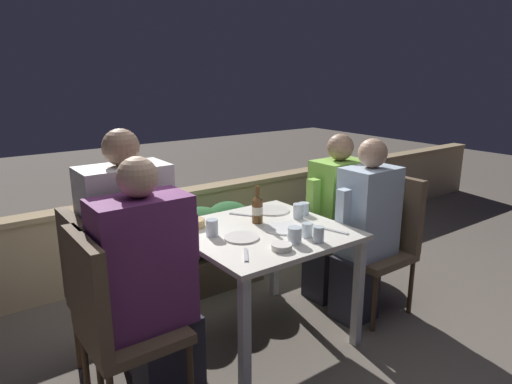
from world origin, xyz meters
name	(u,v)px	position (x,y,z in m)	size (l,w,h in m)	color
ground_plane	(262,337)	(0.00, 0.00, 0.00)	(16.00, 16.00, 0.00)	#665B51
parapet_wall	(167,230)	(0.00, 1.35, 0.34)	(9.00, 0.18, 0.67)	tan
dining_table	(263,244)	(0.00, 0.00, 0.64)	(0.94, 0.91, 0.73)	silver
planter_hedge	(203,243)	(0.06, 0.84, 0.36)	(0.92, 0.47, 0.65)	brown
chair_left_near	(110,314)	(-0.99, -0.13, 0.56)	(0.45, 0.45, 0.96)	brown
person_purple_stripe	(151,286)	(-0.78, -0.13, 0.64)	(0.51, 0.26, 1.28)	#282833
chair_left_far	(98,287)	(-0.95, 0.18, 0.56)	(0.45, 0.45, 0.96)	brown
person_white_polo	(134,255)	(-0.74, 0.18, 0.69)	(0.51, 0.26, 1.38)	#282833
chair_right_near	(384,233)	(0.93, -0.18, 0.56)	(0.45, 0.45, 0.96)	brown
person_blue_shirt	(364,230)	(0.72, -0.18, 0.62)	(0.47, 0.26, 1.24)	#282833
chair_right_far	(353,219)	(0.99, 0.16, 0.56)	(0.45, 0.45, 0.96)	brown
person_green_blouse	(334,217)	(0.78, 0.16, 0.62)	(0.47, 0.26, 1.23)	#282833
beer_bottle	(257,209)	(0.05, 0.12, 0.82)	(0.07, 0.07, 0.24)	brown
plate_0	(284,228)	(0.11, -0.07, 0.73)	(0.24, 0.24, 0.01)	white
plate_1	(242,238)	(-0.19, -0.05, 0.73)	(0.20, 0.20, 0.01)	silver
plate_2	(272,210)	(0.28, 0.26, 0.73)	(0.23, 0.23, 0.01)	silver
bowl_0	(282,246)	(-0.11, -0.31, 0.75)	(0.11, 0.11, 0.03)	silver
bowl_1	(193,222)	(-0.31, 0.30, 0.76)	(0.15, 0.15, 0.05)	tan
glass_cup_0	(319,234)	(0.13, -0.35, 0.77)	(0.06, 0.06, 0.09)	silver
glass_cup_1	(298,211)	(0.32, 0.04, 0.78)	(0.07, 0.07, 0.10)	silver
glass_cup_2	(307,230)	(0.13, -0.25, 0.77)	(0.06, 0.06, 0.08)	silver
glass_cup_3	(295,235)	(0.01, -0.28, 0.77)	(0.08, 0.08, 0.09)	silver
glass_cup_4	(212,228)	(-0.30, 0.09, 0.78)	(0.07, 0.07, 0.10)	silver
glass_cup_5	(304,209)	(0.40, 0.08, 0.77)	(0.07, 0.07, 0.08)	silver
fork_0	(242,215)	(0.06, 0.31, 0.73)	(0.11, 0.15, 0.01)	silver
fork_1	(246,255)	(-0.31, -0.26, 0.73)	(0.11, 0.15, 0.01)	silver
fork_2	(335,231)	(0.33, -0.28, 0.73)	(0.06, 0.17, 0.01)	silver
potted_plant	(330,218)	(1.22, 0.62, 0.40)	(0.37, 0.37, 0.66)	brown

